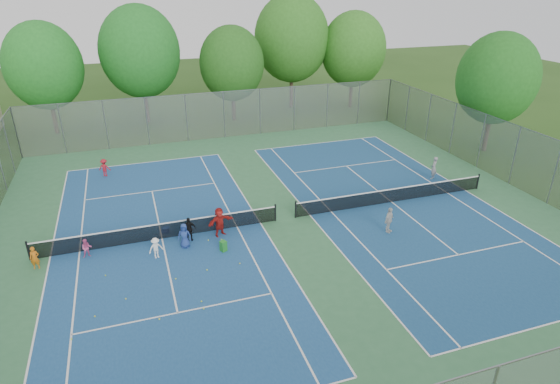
{
  "coord_description": "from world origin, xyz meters",
  "views": [
    {
      "loc": [
        -7.91,
        -22.51,
        12.77
      ],
      "look_at": [
        0.0,
        1.0,
        1.3
      ],
      "focal_mm": 30.0,
      "sensor_mm": 36.0,
      "label": 1
    }
  ],
  "objects_px": {
    "ball_hopper": "(223,246)",
    "instructor": "(434,168)",
    "net_left": "(161,232)",
    "ball_crate": "(166,230)",
    "net_right": "(392,196)"
  },
  "relations": [
    {
      "from": "ball_crate",
      "to": "ball_hopper",
      "type": "height_order",
      "value": "ball_hopper"
    },
    {
      "from": "ball_hopper",
      "to": "instructor",
      "type": "relative_size",
      "value": 0.36
    },
    {
      "from": "ball_crate",
      "to": "net_left",
      "type": "bearing_deg",
      "value": -112.61
    },
    {
      "from": "net_right",
      "to": "ball_hopper",
      "type": "relative_size",
      "value": 22.46
    },
    {
      "from": "net_right",
      "to": "ball_crate",
      "type": "height_order",
      "value": "net_right"
    },
    {
      "from": "ball_hopper",
      "to": "net_right",
      "type": "bearing_deg",
      "value": 11.35
    },
    {
      "from": "net_right",
      "to": "instructor",
      "type": "height_order",
      "value": "instructor"
    },
    {
      "from": "net_left",
      "to": "ball_hopper",
      "type": "height_order",
      "value": "net_left"
    },
    {
      "from": "net_right",
      "to": "net_left",
      "type": "bearing_deg",
      "value": 180.0
    },
    {
      "from": "net_right",
      "to": "ball_crate",
      "type": "xyz_separation_m",
      "value": [
        -13.73,
        0.66,
        -0.31
      ]
    },
    {
      "from": "ball_crate",
      "to": "instructor",
      "type": "xyz_separation_m",
      "value": [
        18.36,
        1.73,
        0.66
      ]
    },
    {
      "from": "net_right",
      "to": "ball_hopper",
      "type": "bearing_deg",
      "value": -168.65
    },
    {
      "from": "instructor",
      "to": "net_left",
      "type": "bearing_deg",
      "value": -28.25
    },
    {
      "from": "ball_crate",
      "to": "ball_hopper",
      "type": "distance_m",
      "value": 3.89
    },
    {
      "from": "net_right",
      "to": "instructor",
      "type": "distance_m",
      "value": 5.22
    }
  ]
}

